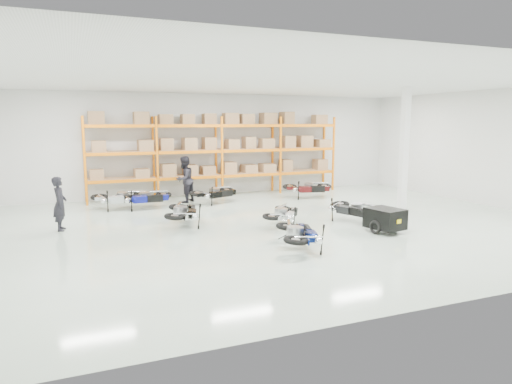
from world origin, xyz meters
name	(u,v)px	position (x,y,z in m)	size (l,w,h in m)	color
room	(281,154)	(0.00, 0.00, 2.25)	(18.00, 18.00, 18.00)	silver
pallet_rack	(219,145)	(0.00, 6.45, 2.26)	(11.28, 0.98, 3.62)	orange
structural_column	(404,150)	(5.20, 0.50, 2.25)	(0.25, 0.25, 4.50)	white
moto_blue_centre	(299,229)	(-0.77, -2.81, 0.54)	(0.79, 1.77, 1.08)	#081651
moto_silver_left	(284,210)	(0.04, -0.18, 0.50)	(0.73, 1.64, 1.01)	silver
moto_black_far_left	(184,208)	(-2.88, 1.02, 0.56)	(0.81, 1.82, 1.11)	black
moto_touring_right	(354,205)	(2.44, -0.51, 0.56)	(0.81, 1.82, 1.11)	black
trailer	(385,219)	(2.44, -2.10, 0.42)	(0.99, 1.76, 0.72)	black
moto_back_a	(144,194)	(-3.61, 4.43, 0.56)	(0.82, 1.84, 1.12)	navy
moto_back_b	(121,194)	(-4.42, 4.69, 0.57)	(0.83, 1.86, 1.14)	#AAAEB4
moto_back_c	(215,190)	(-0.77, 4.56, 0.54)	(0.79, 1.77, 1.08)	black
moto_back_d	(308,185)	(3.36, 4.35, 0.56)	(0.82, 1.85, 1.13)	#440D0F
person_left	(60,204)	(-6.47, 1.81, 0.82)	(0.60, 0.39, 1.64)	black
person_back	(184,179)	(-1.86, 5.25, 0.95)	(0.92, 0.72, 1.89)	black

